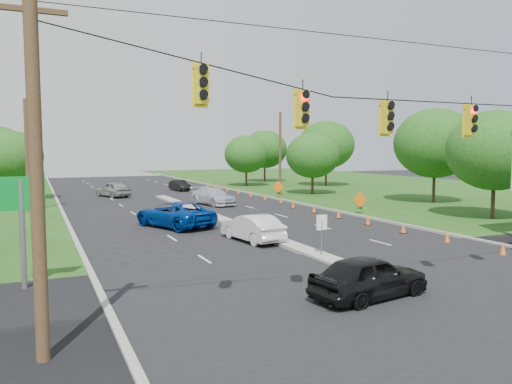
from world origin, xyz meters
name	(u,v)px	position (x,y,z in m)	size (l,w,h in m)	color
ground	(411,293)	(0.00, 0.00, 0.00)	(160.00, 160.00, 0.00)	black
grass_right	(512,201)	(30.00, 20.00, 0.00)	(40.00, 160.00, 0.06)	#1E4714
cross_street	(411,293)	(0.00, 0.00, 0.00)	(160.00, 14.00, 0.02)	black
curb_left	(61,211)	(-10.10, 30.00, 0.00)	(0.25, 110.00, 0.16)	gray
curb_right	(281,200)	(10.10, 30.00, 0.00)	(0.25, 110.00, 0.16)	gray
median	(214,218)	(0.00, 21.00, 0.00)	(1.00, 34.00, 0.18)	gray
median_sign	(322,227)	(0.00, 6.00, 1.46)	(0.55, 0.06, 2.05)	gray
signal_span	(434,152)	(-0.05, -1.00, 4.97)	(25.60, 0.32, 9.00)	#422D1C
utility_pole_far_left	(27,156)	(-12.50, 30.00, 4.50)	(0.28, 0.28, 9.00)	#422D1C
utility_pole_far_right	(280,154)	(12.50, 35.00, 4.50)	(0.28, 0.28, 9.00)	#422D1C
cone_0	(503,249)	(8.21, 3.00, 0.35)	(0.32, 0.32, 0.70)	orange
cone_1	(447,237)	(8.21, 6.50, 0.35)	(0.32, 0.32, 0.70)	orange
cone_2	(403,227)	(8.21, 10.00, 0.35)	(0.32, 0.32, 0.70)	orange
cone_3	(368,220)	(8.21, 13.50, 0.35)	(0.32, 0.32, 0.70)	orange
cone_4	(339,214)	(8.21, 17.00, 0.35)	(0.32, 0.32, 0.70)	orange
cone_5	(314,208)	(8.21, 20.50, 0.35)	(0.32, 0.32, 0.70)	orange
cone_6	(293,204)	(8.21, 24.00, 0.35)	(0.32, 0.32, 0.70)	orange
cone_7	(281,200)	(8.81, 27.50, 0.35)	(0.32, 0.32, 0.70)	orange
cone_8	(265,196)	(8.81, 31.00, 0.35)	(0.32, 0.32, 0.70)	orange
cone_9	(251,194)	(8.81, 34.50, 0.35)	(0.32, 0.32, 0.70)	orange
cone_10	(238,191)	(8.81, 38.00, 0.35)	(0.32, 0.32, 0.70)	orange
cone_11	(227,189)	(8.81, 41.50, 0.35)	(0.32, 0.32, 0.70)	orange
cone_12	(217,187)	(8.81, 45.00, 0.35)	(0.32, 0.32, 0.70)	orange
cone_13	(208,185)	(8.81, 48.50, 0.35)	(0.32, 0.32, 0.70)	orange
work_sign_1	(360,201)	(10.80, 18.00, 1.09)	(1.27, 0.58, 1.37)	black
work_sign_2	(278,188)	(10.80, 32.00, 1.09)	(1.27, 0.58, 1.37)	black
tree_5	(11,156)	(-14.00, 40.00, 4.34)	(5.88, 5.88, 6.86)	black
tree_7	(495,150)	(18.00, 12.00, 4.96)	(6.72, 6.72, 7.84)	black
tree_8	(435,143)	(22.00, 22.00, 5.58)	(7.56, 7.56, 8.82)	black
tree_9	(313,155)	(16.00, 34.00, 4.34)	(5.88, 5.88, 6.86)	black
tree_10	(326,145)	(24.00, 44.00, 5.58)	(7.56, 7.56, 8.82)	black
tree_11	(265,149)	(20.00, 55.00, 4.96)	(6.72, 6.72, 7.84)	black
tree_12	(246,154)	(14.00, 48.00, 4.34)	(5.88, 5.88, 6.86)	black
black_sedan	(369,277)	(-1.78, 0.02, 0.76)	(1.79, 4.45, 1.52)	black
white_sedan	(252,228)	(-1.17, 11.34, 0.75)	(1.58, 4.54, 1.50)	white
blue_pickup	(174,214)	(-3.79, 18.00, 0.83)	(2.76, 5.99, 1.66)	navy
silver_car_far	(213,196)	(2.73, 29.09, 0.78)	(2.19, 5.38, 1.56)	#B2B1C1
silver_car_oncoming	(113,189)	(-4.47, 40.38, 0.80)	(1.90, 4.72, 1.61)	gray
dark_car_receding	(180,185)	(4.02, 45.17, 0.65)	(1.37, 3.92, 1.29)	black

